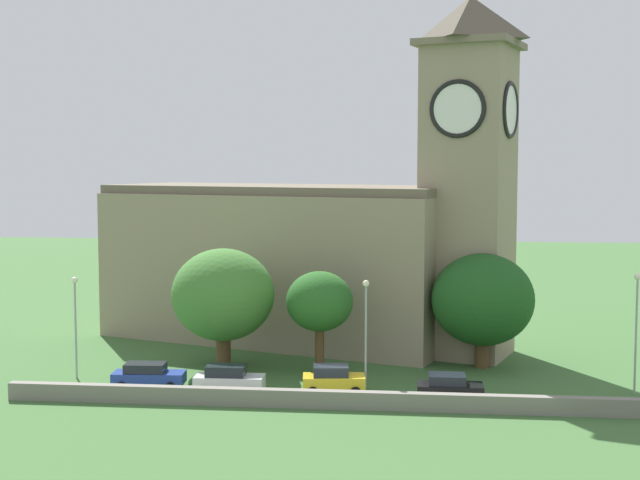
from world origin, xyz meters
TOP-DOWN VIEW (x-y plane):
  - ground_plane at (0.00, 15.00)m, footprint 200.00×200.00m
  - church at (-3.21, 17.33)m, footprint 35.55×20.51m
  - quay_barrier at (0.00, -3.26)m, footprint 40.53×0.70m
  - car_blue at (-12.46, 0.52)m, footprint 4.84×2.36m
  - car_white at (-6.80, -0.52)m, footprint 4.49×2.17m
  - car_yellow at (-0.10, 0.38)m, footprint 4.20×2.61m
  - car_black at (7.34, -0.63)m, footprint 4.13×2.31m
  - streetlamp_west_end at (-18.17, 2.55)m, footprint 0.44×0.44m
  - streetlamp_west_mid at (1.94, 1.65)m, footprint 0.44×0.44m
  - streetlamp_central at (19.28, 2.16)m, footprint 0.44×0.44m
  - tree_churchyard at (10.01, 8.95)m, footprint 7.44×7.44m
  - tree_by_tower at (-1.56, 5.73)m, footprint 4.72×4.72m
  - tree_riverside_west at (-8.65, 6.53)m, footprint 7.41×7.41m

SIDE VIEW (x-z plane):
  - ground_plane at x=0.00m, z-range 0.00..0.00m
  - quay_barrier at x=0.00m, z-range 0.00..1.10m
  - car_blue at x=-12.46m, z-range 0.01..1.66m
  - car_black at x=7.34m, z-range 0.01..1.67m
  - car_yellow at x=-0.10m, z-range 0.01..1.83m
  - car_white at x=-6.80m, z-range 0.01..1.89m
  - streetlamp_west_end at x=-18.17m, z-range 1.18..8.25m
  - streetlamp_west_mid at x=1.94m, z-range 1.19..8.45m
  - tree_churchyard at x=10.01m, z-range 0.80..9.16m
  - tree_by_tower at x=-1.56m, z-range 1.47..8.77m
  - streetlamp_central at x=19.28m, z-range 1.23..9.12m
  - tree_riverside_west at x=-8.65m, z-range 1.01..9.77m
  - church at x=-3.21m, z-range -5.76..21.63m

